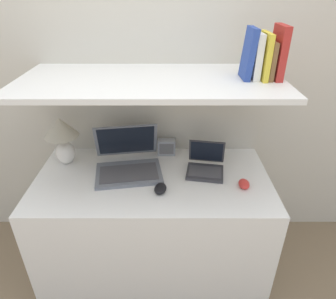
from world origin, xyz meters
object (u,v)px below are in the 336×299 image
book_red (280,53)px  laptop_small (207,166)px  table_lamp (63,135)px  laptop_large (129,162)px  router_box (168,147)px  book_blue (250,54)px  second_mouse (245,184)px  book_white (258,56)px  computer_mouse (161,189)px  book_yellow (266,56)px  book_brown (271,60)px

book_red → laptop_small: bearing=-179.1°
table_lamp → laptop_large: size_ratio=0.71×
table_lamp → router_box: bearing=9.7°
laptop_large → book_blue: book_blue is taller
second_mouse → book_blue: size_ratio=0.37×
laptop_small → laptop_large: bearing=178.0°
table_lamp → book_white: 1.18m
computer_mouse → book_yellow: bearing=21.7°
laptop_small → book_red: book_red is taller
table_lamp → computer_mouse: table_lamp is taller
router_box → book_blue: book_blue is taller
laptop_small → book_white: bearing=1.4°
router_box → book_blue: size_ratio=0.46×
book_blue → computer_mouse: bearing=-154.9°
book_brown → book_white: bearing=180.0°
router_box → book_blue: 0.78m
book_red → book_yellow: (-0.07, -0.00, -0.02)m
laptop_large → book_brown: (0.75, -0.01, 0.60)m
table_lamp → router_box: (0.63, 0.11, -0.14)m
router_box → book_white: 0.79m
laptop_small → book_white: (0.21, 0.01, 0.64)m
computer_mouse → book_brown: 0.87m
router_box → book_yellow: size_ratio=0.51×
second_mouse → book_red: bearing=53.1°
book_yellow → table_lamp: bearing=175.4°
laptop_large → table_lamp: bearing=168.9°
book_red → book_brown: 0.05m
book_red → book_brown: (-0.04, 0.00, -0.04)m
second_mouse → book_red: (0.12, 0.16, 0.68)m
table_lamp → computer_mouse: bearing=-26.3°
laptop_small → computer_mouse: laptop_small is taller
table_lamp → book_red: book_red is taller
book_white → book_yellow: bearing=-0.0°
second_mouse → book_yellow: size_ratio=0.41×
laptop_large → book_red: (0.79, -0.01, 0.64)m
laptop_small → book_red: bearing=0.9°
table_lamp → book_yellow: (1.11, -0.09, 0.48)m
book_yellow → book_red: bearing=0.0°
laptop_small → book_red: size_ratio=0.96×
laptop_large → router_box: 0.30m
second_mouse → book_yellow: 0.68m
table_lamp → book_yellow: size_ratio=1.37×
book_red → book_yellow: size_ratio=1.15×
second_mouse → book_brown: 0.67m
laptop_large → book_brown: 0.96m
table_lamp → second_mouse: (1.06, -0.25, -0.18)m
router_box → book_yellow: (0.49, -0.20, 0.62)m
table_lamp → book_brown: bearing=-4.4°
book_brown → computer_mouse: bearing=-159.4°
book_red → book_white: (-0.11, 0.00, -0.02)m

